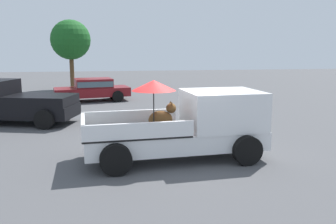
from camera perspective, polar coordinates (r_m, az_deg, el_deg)
ground_plane at (r=10.22m, az=1.09°, el=-7.44°), size 80.00×80.00×0.00m
pickup_truck_main at (r=10.09m, az=3.69°, el=-2.02°), size 5.16×2.51×2.26m
pickup_truck_red at (r=16.11m, az=-23.67°, el=1.41°), size 5.11×3.17×1.80m
parked_sedan_near at (r=21.56m, az=-11.97°, el=3.71°), size 4.54×2.55×1.33m
tree_by_lot at (r=28.11m, az=-15.35°, el=11.06°), size 2.96×2.96×5.20m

